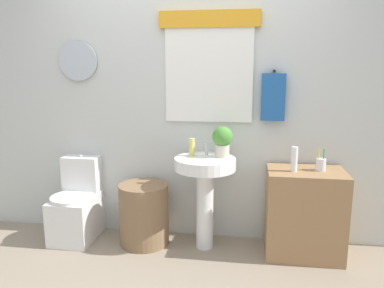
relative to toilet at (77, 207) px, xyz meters
The scene contains 10 objects.
back_wall 1.46m from the toilet, 14.61° to the left, with size 4.40×0.18×2.60m.
toilet is the anchor object (origin of this frame).
laundry_hamper 0.65m from the toilet, ahead, with size 0.44×0.44×0.55m, color #846647.
pedestal_sink 1.24m from the toilet, ahead, with size 0.52×0.52×0.81m.
faucet 1.33m from the toilet, ahead, with size 0.03×0.03×0.10m, color silver.
wooden_cabinet 2.04m from the toilet, ahead, with size 0.63×0.44×0.74m, color #9E754C.
soap_bottle 1.23m from the toilet, ahead, with size 0.05×0.05×0.16m, color #DBD166.
potted_plant 1.50m from the toilet, ahead, with size 0.17×0.17×0.26m.
lotion_bottle 2.00m from the toilet, ahead, with size 0.05×0.05×0.20m, color white.
toothbrush_cup 2.20m from the toilet, ahead, with size 0.08×0.08×0.19m.
Camera 1 is at (0.54, -2.23, 1.56)m, focal length 35.20 mm.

